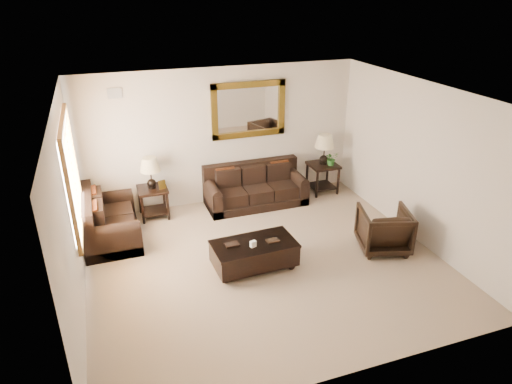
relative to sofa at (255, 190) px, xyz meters
name	(u,v)px	position (x,y,z in m)	size (l,w,h in m)	color
room	(266,185)	(-0.56, -2.11, 1.06)	(5.51, 5.01, 2.71)	#9D896C
window	(72,174)	(-3.26, -1.21, 1.26)	(0.07, 1.96, 1.66)	white
mirror	(249,110)	(0.00, 0.36, 1.56)	(1.50, 0.06, 1.10)	#462E0E
air_vent	(115,93)	(-2.46, 0.37, 2.06)	(0.25, 0.02, 0.18)	#999999
sofa	(255,190)	(0.00, 0.00, 0.00)	(1.99, 0.86, 0.81)	black
loveseat	(107,223)	(-2.89, -0.52, 0.02)	(0.91, 1.54, 0.87)	black
end_table_left	(151,179)	(-2.01, 0.08, 0.49)	(0.55, 0.55, 1.20)	black
end_table_right	(324,155)	(1.55, 0.07, 0.54)	(0.58, 0.58, 1.27)	black
coffee_table	(254,252)	(-0.77, -2.19, -0.02)	(1.32, 0.75, 0.55)	black
armchair	(384,227)	(1.45, -2.37, 0.11)	(0.78, 0.73, 0.81)	black
potted_plant	(331,160)	(1.68, -0.04, 0.45)	(0.26, 0.29, 0.23)	#276021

